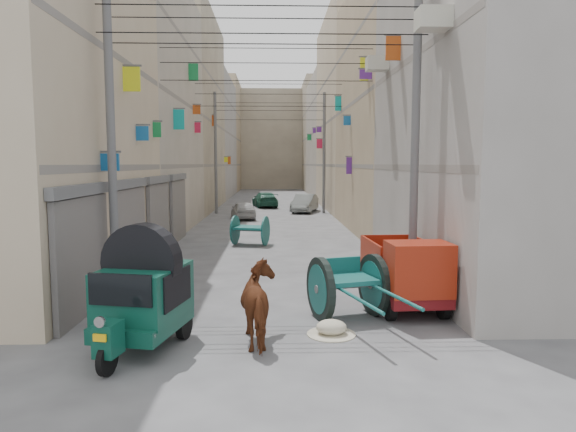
{
  "coord_description": "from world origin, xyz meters",
  "views": [
    {
      "loc": [
        0.2,
        -6.27,
        3.31
      ],
      "look_at": [
        0.57,
        6.5,
        2.01
      ],
      "focal_mm": 32.0,
      "sensor_mm": 36.0,
      "label": 1
    }
  ],
  "objects_px": {
    "distant_car_green": "(265,200)",
    "mini_truck": "(408,276)",
    "feed_sack": "(331,327)",
    "auto_rickshaw": "(143,293)",
    "distant_car_white": "(243,210)",
    "distant_car_grey": "(305,203)",
    "horse": "(263,304)",
    "tonga_cart": "(348,286)",
    "second_cart": "(250,229)"
  },
  "relations": [
    {
      "from": "distant_car_green",
      "to": "mini_truck",
      "type": "bearing_deg",
      "value": 87.6
    },
    {
      "from": "mini_truck",
      "to": "feed_sack",
      "type": "height_order",
      "value": "mini_truck"
    },
    {
      "from": "feed_sack",
      "to": "auto_rickshaw",
      "type": "bearing_deg",
      "value": -169.93
    },
    {
      "from": "distant_car_white",
      "to": "distant_car_grey",
      "type": "bearing_deg",
      "value": -143.95
    },
    {
      "from": "distant_car_green",
      "to": "horse",
      "type": "bearing_deg",
      "value": 81.04
    },
    {
      "from": "tonga_cart",
      "to": "distant_car_grey",
      "type": "relative_size",
      "value": 0.85
    },
    {
      "from": "second_cart",
      "to": "distant_car_white",
      "type": "relative_size",
      "value": 0.51
    },
    {
      "from": "mini_truck",
      "to": "horse",
      "type": "distance_m",
      "value": 3.75
    },
    {
      "from": "tonga_cart",
      "to": "horse",
      "type": "xyz_separation_m",
      "value": [
        -1.8,
        -1.49,
        0.03
      ]
    },
    {
      "from": "auto_rickshaw",
      "to": "distant_car_white",
      "type": "height_order",
      "value": "auto_rickshaw"
    },
    {
      "from": "mini_truck",
      "to": "distant_car_white",
      "type": "xyz_separation_m",
      "value": [
        -4.82,
        19.64,
        -0.26
      ]
    },
    {
      "from": "feed_sack",
      "to": "distant_car_white",
      "type": "height_order",
      "value": "distant_car_white"
    },
    {
      "from": "mini_truck",
      "to": "horse",
      "type": "xyz_separation_m",
      "value": [
        -3.22,
        -1.93,
        -0.07
      ]
    },
    {
      "from": "auto_rickshaw",
      "to": "second_cart",
      "type": "relative_size",
      "value": 1.56
    },
    {
      "from": "feed_sack",
      "to": "distant_car_green",
      "type": "height_order",
      "value": "distant_car_green"
    },
    {
      "from": "distant_car_white",
      "to": "distant_car_grey",
      "type": "distance_m",
      "value": 5.78
    },
    {
      "from": "auto_rickshaw",
      "to": "distant_car_green",
      "type": "distance_m",
      "value": 30.41
    },
    {
      "from": "auto_rickshaw",
      "to": "feed_sack",
      "type": "distance_m",
      "value": 3.62
    },
    {
      "from": "second_cart",
      "to": "feed_sack",
      "type": "xyz_separation_m",
      "value": [
        2.07,
        -11.15,
        -0.49
      ]
    },
    {
      "from": "auto_rickshaw",
      "to": "feed_sack",
      "type": "relative_size",
      "value": 4.26
    },
    {
      "from": "mini_truck",
      "to": "second_cart",
      "type": "relative_size",
      "value": 1.88
    },
    {
      "from": "distant_car_green",
      "to": "distant_car_white",
      "type": "bearing_deg",
      "value": 72.45
    },
    {
      "from": "auto_rickshaw",
      "to": "distant_car_grey",
      "type": "relative_size",
      "value": 0.68
    },
    {
      "from": "tonga_cart",
      "to": "mini_truck",
      "type": "height_order",
      "value": "mini_truck"
    },
    {
      "from": "mini_truck",
      "to": "horse",
      "type": "height_order",
      "value": "mini_truck"
    },
    {
      "from": "auto_rickshaw",
      "to": "distant_car_grey",
      "type": "distance_m",
      "value": 26.39
    },
    {
      "from": "auto_rickshaw",
      "to": "mini_truck",
      "type": "height_order",
      "value": "auto_rickshaw"
    },
    {
      "from": "feed_sack",
      "to": "distant_car_grey",
      "type": "relative_size",
      "value": 0.16
    },
    {
      "from": "auto_rickshaw",
      "to": "horse",
      "type": "relative_size",
      "value": 1.46
    },
    {
      "from": "tonga_cart",
      "to": "feed_sack",
      "type": "distance_m",
      "value": 1.32
    },
    {
      "from": "mini_truck",
      "to": "distant_car_green",
      "type": "relative_size",
      "value": 0.77
    },
    {
      "from": "tonga_cart",
      "to": "distant_car_white",
      "type": "distance_m",
      "value": 20.37
    },
    {
      "from": "distant_car_grey",
      "to": "auto_rickshaw",
      "type": "bearing_deg",
      "value": -85.05
    },
    {
      "from": "second_cart",
      "to": "feed_sack",
      "type": "height_order",
      "value": "second_cart"
    },
    {
      "from": "mini_truck",
      "to": "distant_car_green",
      "type": "bearing_deg",
      "value": 94.21
    },
    {
      "from": "mini_truck",
      "to": "second_cart",
      "type": "xyz_separation_m",
      "value": [
        -3.96,
        9.6,
        -0.16
      ]
    },
    {
      "from": "auto_rickshaw",
      "to": "distant_car_green",
      "type": "height_order",
      "value": "auto_rickshaw"
    },
    {
      "from": "auto_rickshaw",
      "to": "mini_truck",
      "type": "distance_m",
      "value": 5.78
    },
    {
      "from": "horse",
      "to": "distant_car_green",
      "type": "height_order",
      "value": "horse"
    },
    {
      "from": "horse",
      "to": "feed_sack",
      "type": "bearing_deg",
      "value": -174.68
    },
    {
      "from": "auto_rickshaw",
      "to": "distant_car_white",
      "type": "relative_size",
      "value": 0.8
    },
    {
      "from": "tonga_cart",
      "to": "horse",
      "type": "relative_size",
      "value": 1.84
    },
    {
      "from": "distant_car_grey",
      "to": "distant_car_green",
      "type": "distance_m",
      "value": 5.19
    },
    {
      "from": "distant_car_white",
      "to": "distant_car_grey",
      "type": "height_order",
      "value": "distant_car_grey"
    },
    {
      "from": "feed_sack",
      "to": "second_cart",
      "type": "bearing_deg",
      "value": 100.5
    },
    {
      "from": "auto_rickshaw",
      "to": "distant_car_green",
      "type": "xyz_separation_m",
      "value": [
        1.7,
        30.36,
        -0.44
      ]
    },
    {
      "from": "distant_car_white",
      "to": "distant_car_green",
      "type": "relative_size",
      "value": 0.8
    },
    {
      "from": "auto_rickshaw",
      "to": "second_cart",
      "type": "distance_m",
      "value": 11.85
    },
    {
      "from": "tonga_cart",
      "to": "feed_sack",
      "type": "bearing_deg",
      "value": -129.61
    },
    {
      "from": "distant_car_white",
      "to": "mini_truck",
      "type": "bearing_deg",
      "value": 93.28
    }
  ]
}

